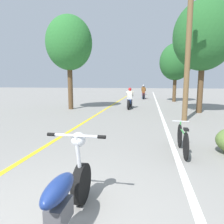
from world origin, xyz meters
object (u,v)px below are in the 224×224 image
object	(u,v)px
motorcycle_rider_lead	(130,101)
motorcycle_rider_mid	(143,94)
roadside_tree_left	(69,43)
motorcycle_foreground	(61,202)
utility_pole	(188,52)
motorcycle_rider_far	(143,91)
roadside_tree_right_near	(204,36)
roadside_tree_right_far	(176,62)
bicycle_parked	(183,139)

from	to	relation	value
motorcycle_rider_lead	motorcycle_rider_mid	world-z (taller)	motorcycle_rider_mid
roadside_tree_left	motorcycle_foreground	distance (m)	12.12
utility_pole	roadside_tree_left	size ratio (longest dim) A/B	1.01
utility_pole	motorcycle_rider_far	xyz separation A→B (m)	(-2.49, 19.67, -2.60)
roadside_tree_right_near	motorcycle_rider_mid	xyz separation A→B (m)	(-3.54, 9.68, -3.83)
motorcycle_foreground	motorcycle_rider_mid	xyz separation A→B (m)	(0.37, 20.20, 0.10)
roadside_tree_right_near	motorcycle_rider_far	bearing A→B (deg)	102.61
roadside_tree_right_near	motorcycle_rider_far	size ratio (longest dim) A/B	3.11
motorcycle_foreground	motorcycle_rider_far	distance (m)	27.39
motorcycle_foreground	motorcycle_rider_far	world-z (taller)	motorcycle_rider_far
utility_pole	roadside_tree_right_near	bearing A→B (deg)	65.43
roadside_tree_right_far	motorcycle_rider_mid	size ratio (longest dim) A/B	2.50
utility_pole	roadside_tree_right_far	bearing A→B (deg)	86.14
motorcycle_rider_lead	motorcycle_rider_far	distance (m)	15.61
roadside_tree_right_far	motorcycle_rider_lead	world-z (taller)	roadside_tree_right_far
roadside_tree_right_far	roadside_tree_right_near	bearing A→B (deg)	-84.87
roadside_tree_right_far	bicycle_parked	size ratio (longest dim) A/B	3.30
motorcycle_rider_far	utility_pole	bearing A→B (deg)	-82.78
motorcycle_foreground	bicycle_parked	xyz separation A→B (m)	(1.83, 3.22, -0.09)
utility_pole	motorcycle_foreground	bearing A→B (deg)	-108.76
roadside_tree_right_near	bicycle_parked	bearing A→B (deg)	-105.83
roadside_tree_right_near	motorcycle_rider_far	distance (m)	17.71
roadside_tree_left	utility_pole	bearing A→B (deg)	-23.52
roadside_tree_left	motorcycle_rider_far	size ratio (longest dim) A/B	2.96
motorcycle_rider_far	roadside_tree_right_near	bearing A→B (deg)	-77.39
roadside_tree_right_far	motorcycle_rider_lead	size ratio (longest dim) A/B	2.65
motorcycle_rider_lead	motorcycle_rider_far	size ratio (longest dim) A/B	0.98
utility_pole	bicycle_parked	size ratio (longest dim) A/B	3.79
motorcycle_foreground	bicycle_parked	bearing A→B (deg)	60.37
roadside_tree_right_near	bicycle_parked	size ratio (longest dim) A/B	3.94
roadside_tree_right_far	motorcycle_rider_mid	xyz separation A→B (m)	(-2.91, 2.75, -3.08)
roadside_tree_right_near	roadside_tree_right_far	bearing A→B (deg)	95.13
roadside_tree_right_near	motorcycle_rider_lead	size ratio (longest dim) A/B	3.16
utility_pole	roadside_tree_right_far	xyz separation A→B (m)	(0.66, 9.73, 0.48)
utility_pole	roadside_tree_right_near	world-z (taller)	roadside_tree_right_near
utility_pole	motorcycle_rider_mid	size ratio (longest dim) A/B	2.88
motorcycle_rider_mid	roadside_tree_left	bearing A→B (deg)	-115.74
roadside_tree_right_near	roadside_tree_left	distance (m)	8.12
roadside_tree_right_near	roadside_tree_left	xyz separation A→B (m)	(-8.12, 0.18, -0.10)
motorcycle_rider_mid	bicycle_parked	bearing A→B (deg)	-85.06
roadside_tree_right_near	motorcycle_rider_lead	distance (m)	5.86
roadside_tree_right_near	roadside_tree_right_far	xyz separation A→B (m)	(-0.62, 6.93, -0.75)
utility_pole	motorcycle_rider_mid	bearing A→B (deg)	100.25
motorcycle_foreground	motorcycle_rider_lead	xyz separation A→B (m)	(-0.34, 11.78, 0.09)
motorcycle_foreground	roadside_tree_left	bearing A→B (deg)	111.51
roadside_tree_right_far	bicycle_parked	xyz separation A→B (m)	(-1.45, -14.23, -3.27)
motorcycle_rider_mid	motorcycle_rider_lead	bearing A→B (deg)	-94.81
roadside_tree_left	motorcycle_foreground	size ratio (longest dim) A/B	2.86
motorcycle_rider_far	bicycle_parked	world-z (taller)	motorcycle_rider_far
roadside_tree_left	roadside_tree_right_far	bearing A→B (deg)	42.02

